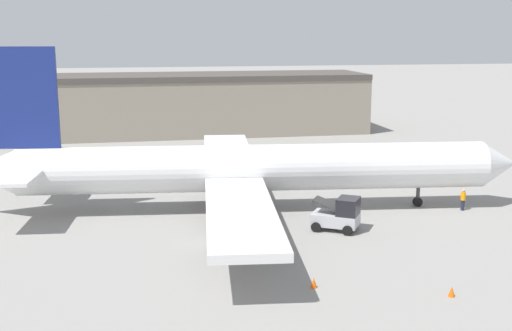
{
  "coord_description": "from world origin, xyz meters",
  "views": [
    {
      "loc": [
        -8.78,
        -45.45,
        13.09
      ],
      "look_at": [
        0.0,
        0.0,
        3.4
      ],
      "focal_mm": 45.0,
      "sensor_mm": 36.0,
      "label": 1
    }
  ],
  "objects": [
    {
      "name": "baggage_tug",
      "position": [
        -2.2,
        -8.0,
        0.98
      ],
      "size": [
        3.44,
        3.21,
        2.11
      ],
      "rotation": [
        0.0,
        0.0,
        -0.51
      ],
      "color": "beige",
      "rests_on": "ground_plane"
    },
    {
      "name": "safety_cone_far",
      "position": [
        6.64,
        -17.61,
        0.28
      ],
      "size": [
        0.36,
        0.36,
        0.55
      ],
      "color": "#EF590F",
      "rests_on": "ground_plane"
    },
    {
      "name": "ground_plane",
      "position": [
        0.0,
        0.0,
        0.0
      ],
      "size": [
        400.0,
        400.0,
        0.0
      ],
      "primitive_type": "plane",
      "color": "gray"
    },
    {
      "name": "airplane",
      "position": [
        -1.12,
        0.12,
        3.15
      ],
      "size": [
        41.07,
        35.71,
        12.09
      ],
      "rotation": [
        0.0,
        0.0,
        -0.11
      ],
      "color": "silver",
      "rests_on": "ground_plane"
    },
    {
      "name": "ground_crew_worker",
      "position": [
        15.14,
        -3.01,
        0.87
      ],
      "size": [
        0.36,
        0.36,
        1.63
      ],
      "rotation": [
        0.0,
        0.0,
        4.89
      ],
      "color": "#1E2338",
      "rests_on": "ground_plane"
    },
    {
      "name": "safety_cone_near",
      "position": [
        0.14,
        -15.17,
        0.28
      ],
      "size": [
        0.36,
        0.36,
        0.55
      ],
      "color": "#EF590F",
      "rests_on": "ground_plane"
    },
    {
      "name": "terminal_building",
      "position": [
        -13.08,
        38.01,
        3.87
      ],
      "size": [
        68.98,
        11.15,
        7.72
      ],
      "color": "gray",
      "rests_on": "ground_plane"
    },
    {
      "name": "belt_loader_truck",
      "position": [
        4.53,
        -5.92,
        1.07
      ],
      "size": [
        3.57,
        3.3,
        2.28
      ],
      "rotation": [
        0.0,
        0.0,
        -0.55
      ],
      "color": "#B2B2B7",
      "rests_on": "ground_plane"
    }
  ]
}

